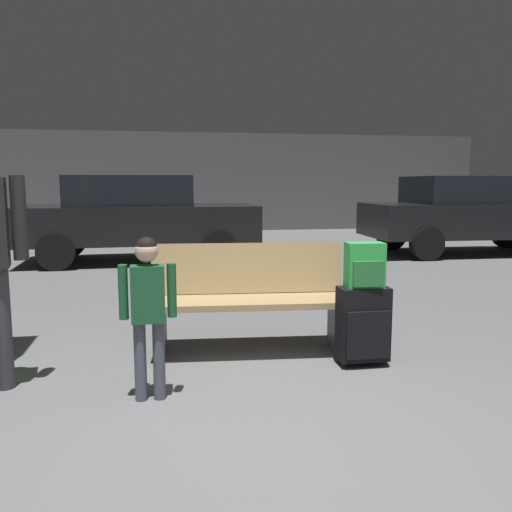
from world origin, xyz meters
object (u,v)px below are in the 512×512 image
object	(u,v)px
suitcase	(363,324)
child	(148,301)
bench	(249,300)
parked_car_side	(470,213)
parked_car_far	(137,216)
backpack_bright	(365,266)

from	to	relation	value
suitcase	child	distance (m)	1.67
bench	parked_car_side	xyz separation A→B (m)	(5.28, 5.32, 0.36)
suitcase	parked_car_far	distance (m)	6.23
child	bench	bearing A→B (deg)	46.71
backpack_bright	parked_car_far	size ratio (longest dim) A/B	0.08
suitcase	parked_car_side	distance (m)	7.33
bench	parked_car_far	distance (m)	5.57
parked_car_far	bench	bearing A→B (deg)	-78.54
bench	parked_car_far	world-z (taller)	parked_car_far
bench	child	world-z (taller)	child
backpack_bright	child	xyz separation A→B (m)	(-1.59, -0.37, -0.12)
parked_car_far	backpack_bright	bearing A→B (deg)	-72.15
suitcase	backpack_bright	size ratio (longest dim) A/B	1.78
bench	child	distance (m)	1.17
backpack_bright	parked_car_far	bearing A→B (deg)	107.85
child	parked_car_far	world-z (taller)	parked_car_far
bench	parked_car_side	size ratio (longest dim) A/B	0.39
suitcase	parked_car_side	size ratio (longest dim) A/B	0.15
bench	backpack_bright	bearing A→B (deg)	-30.07
parked_car_far	parked_car_side	size ratio (longest dim) A/B	1.00
backpack_bright	child	bearing A→B (deg)	-166.72
bench	parked_car_side	world-z (taller)	parked_car_side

